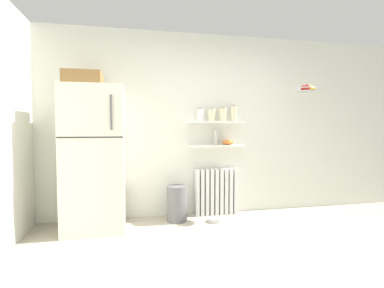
{
  "coord_description": "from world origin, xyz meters",
  "views": [
    {
      "loc": [
        -0.95,
        -2.08,
        1.26
      ],
      "look_at": [
        -0.18,
        1.6,
        1.05
      ],
      "focal_mm": 27.05,
      "sensor_mm": 36.0,
      "label": 1
    }
  ],
  "objects_px": {
    "shelf_bowl": "(228,142)",
    "trash_bin": "(177,203)",
    "hanging_fruit_basket": "(307,89)",
    "storage_jar_3": "(234,113)",
    "vase": "(216,138)",
    "radiator": "(216,191)",
    "pet_food_bowl": "(215,220)",
    "storage_jar_0": "(200,115)",
    "storage_jar_1": "(212,115)",
    "storage_jar_2": "(223,114)",
    "refrigerator": "(94,155)"
  },
  "relations": [
    {
      "from": "storage_jar_1",
      "to": "shelf_bowl",
      "type": "bearing_deg",
      "value": -0.0
    },
    {
      "from": "radiator",
      "to": "trash_bin",
      "type": "height_order",
      "value": "radiator"
    },
    {
      "from": "hanging_fruit_basket",
      "to": "vase",
      "type": "bearing_deg",
      "value": 168.2
    },
    {
      "from": "radiator",
      "to": "storage_jar_3",
      "type": "relative_size",
      "value": 2.87
    },
    {
      "from": "radiator",
      "to": "storage_jar_1",
      "type": "bearing_deg",
      "value": -160.0
    },
    {
      "from": "vase",
      "to": "storage_jar_2",
      "type": "bearing_deg",
      "value": 0.0
    },
    {
      "from": "shelf_bowl",
      "to": "hanging_fruit_basket",
      "type": "distance_m",
      "value": 1.35
    },
    {
      "from": "storage_jar_3",
      "to": "pet_food_bowl",
      "type": "distance_m",
      "value": 1.52
    },
    {
      "from": "storage_jar_2",
      "to": "shelf_bowl",
      "type": "height_order",
      "value": "storage_jar_2"
    },
    {
      "from": "storage_jar_2",
      "to": "vase",
      "type": "bearing_deg",
      "value": 180.0
    },
    {
      "from": "storage_jar_0",
      "to": "hanging_fruit_basket",
      "type": "height_order",
      "value": "hanging_fruit_basket"
    },
    {
      "from": "vase",
      "to": "trash_bin",
      "type": "xyz_separation_m",
      "value": [
        -0.59,
        -0.15,
        -0.88
      ]
    },
    {
      "from": "storage_jar_3",
      "to": "trash_bin",
      "type": "xyz_separation_m",
      "value": [
        -0.85,
        -0.15,
        -1.23
      ]
    },
    {
      "from": "storage_jar_1",
      "to": "hanging_fruit_basket",
      "type": "height_order",
      "value": "hanging_fruit_basket"
    },
    {
      "from": "refrigerator",
      "to": "shelf_bowl",
      "type": "distance_m",
      "value": 1.83
    },
    {
      "from": "refrigerator",
      "to": "radiator",
      "type": "distance_m",
      "value": 1.77
    },
    {
      "from": "storage_jar_1",
      "to": "trash_bin",
      "type": "bearing_deg",
      "value": -164.09
    },
    {
      "from": "radiator",
      "to": "hanging_fruit_basket",
      "type": "relative_size",
      "value": 2.22
    },
    {
      "from": "refrigerator",
      "to": "storage_jar_1",
      "type": "height_order",
      "value": "refrigerator"
    },
    {
      "from": "refrigerator",
      "to": "storage_jar_2",
      "type": "distance_m",
      "value": 1.83
    },
    {
      "from": "refrigerator",
      "to": "pet_food_bowl",
      "type": "relative_size",
      "value": 10.36
    },
    {
      "from": "storage_jar_0",
      "to": "storage_jar_2",
      "type": "bearing_deg",
      "value": 0.0
    },
    {
      "from": "storage_jar_2",
      "to": "vase",
      "type": "distance_m",
      "value": 0.34
    },
    {
      "from": "vase",
      "to": "shelf_bowl",
      "type": "bearing_deg",
      "value": 0.0
    },
    {
      "from": "refrigerator",
      "to": "vase",
      "type": "height_order",
      "value": "refrigerator"
    },
    {
      "from": "refrigerator",
      "to": "trash_bin",
      "type": "xyz_separation_m",
      "value": [
        1.05,
        0.08,
        -0.68
      ]
    },
    {
      "from": "storage_jar_2",
      "to": "trash_bin",
      "type": "relative_size",
      "value": 0.42
    },
    {
      "from": "vase",
      "to": "storage_jar_1",
      "type": "bearing_deg",
      "value": 180.0
    },
    {
      "from": "storage_jar_0",
      "to": "storage_jar_3",
      "type": "relative_size",
      "value": 0.79
    },
    {
      "from": "storage_jar_2",
      "to": "vase",
      "type": "relative_size",
      "value": 0.95
    },
    {
      "from": "storage_jar_0",
      "to": "storage_jar_1",
      "type": "bearing_deg",
      "value": 0.0
    },
    {
      "from": "refrigerator",
      "to": "hanging_fruit_basket",
      "type": "relative_size",
      "value": 6.38
    },
    {
      "from": "vase",
      "to": "pet_food_bowl",
      "type": "distance_m",
      "value": 1.14
    },
    {
      "from": "storage_jar_1",
      "to": "storage_jar_0",
      "type": "bearing_deg",
      "value": -180.0
    },
    {
      "from": "storage_jar_1",
      "to": "vase",
      "type": "height_order",
      "value": "storage_jar_1"
    },
    {
      "from": "storage_jar_1",
      "to": "refrigerator",
      "type": "bearing_deg",
      "value": -171.65
    },
    {
      "from": "storage_jar_0",
      "to": "hanging_fruit_basket",
      "type": "relative_size",
      "value": 0.61
    },
    {
      "from": "radiator",
      "to": "pet_food_bowl",
      "type": "bearing_deg",
      "value": -108.69
    },
    {
      "from": "vase",
      "to": "shelf_bowl",
      "type": "xyz_separation_m",
      "value": [
        0.17,
        0.0,
        -0.07
      ]
    },
    {
      "from": "radiator",
      "to": "pet_food_bowl",
      "type": "relative_size",
      "value": 3.6
    },
    {
      "from": "storage_jar_3",
      "to": "trash_bin",
      "type": "height_order",
      "value": "storage_jar_3"
    },
    {
      "from": "refrigerator",
      "to": "trash_bin",
      "type": "relative_size",
      "value": 4.03
    },
    {
      "from": "vase",
      "to": "storage_jar_3",
      "type": "bearing_deg",
      "value": -0.0
    },
    {
      "from": "radiator",
      "to": "storage_jar_0",
      "type": "relative_size",
      "value": 3.63
    },
    {
      "from": "refrigerator",
      "to": "hanging_fruit_basket",
      "type": "distance_m",
      "value": 3.03
    },
    {
      "from": "storage_jar_0",
      "to": "storage_jar_1",
      "type": "xyz_separation_m",
      "value": [
        0.16,
        0.0,
        0.0
      ]
    },
    {
      "from": "refrigerator",
      "to": "radiator",
      "type": "bearing_deg",
      "value": 8.96
    },
    {
      "from": "refrigerator",
      "to": "trash_bin",
      "type": "height_order",
      "value": "refrigerator"
    },
    {
      "from": "storage_jar_0",
      "to": "hanging_fruit_basket",
      "type": "bearing_deg",
      "value": -9.97
    },
    {
      "from": "shelf_bowl",
      "to": "trash_bin",
      "type": "distance_m",
      "value": 1.13
    }
  ]
}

